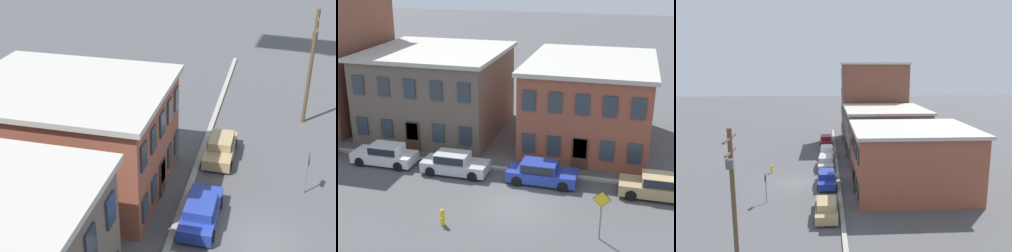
% 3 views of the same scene
% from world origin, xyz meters
% --- Properties ---
extents(ground_plane, '(200.00, 200.00, 0.00)m').
position_xyz_m(ground_plane, '(0.00, 0.00, 0.00)').
color(ground_plane, '#4C4C4F').
extents(kerb_strip, '(56.00, 0.36, 0.16)m').
position_xyz_m(kerb_strip, '(0.00, 4.50, 0.08)').
color(kerb_strip, '#9E998E').
rests_on(kerb_strip, ground_plane).
extents(apartment_midblock, '(10.75, 10.52, 6.68)m').
position_xyz_m(apartment_midblock, '(-9.29, 11.00, 3.35)').
color(apartment_midblock, '#66564C').
rests_on(apartment_midblock, ground_plane).
extents(apartment_far, '(9.36, 11.51, 6.42)m').
position_xyz_m(apartment_far, '(2.97, 11.49, 3.22)').
color(apartment_far, brown).
rests_on(apartment_far, ground_plane).
extents(car_white, '(4.40, 1.92, 1.43)m').
position_xyz_m(car_white, '(-10.13, 3.32, 0.75)').
color(car_white, silver).
rests_on(car_white, ground_plane).
extents(car_silver, '(4.40, 1.92, 1.43)m').
position_xyz_m(car_silver, '(-4.95, 3.16, 0.75)').
color(car_silver, '#B7B7BC').
rests_on(car_silver, ground_plane).
extents(car_blue, '(4.40, 1.92, 1.43)m').
position_xyz_m(car_blue, '(0.87, 3.27, 0.75)').
color(car_blue, '#233899').
rests_on(car_blue, ground_plane).
extents(car_tan, '(4.40, 1.92, 1.43)m').
position_xyz_m(car_tan, '(7.97, 3.23, 0.75)').
color(car_tan, tan).
rests_on(car_tan, ground_plane).
extents(caution_sign, '(0.92, 0.08, 2.75)m').
position_xyz_m(caution_sign, '(4.97, -2.20, 1.83)').
color(caution_sign, slate).
rests_on(caution_sign, ground_plane).
extents(fire_hydrant, '(0.24, 0.34, 0.96)m').
position_xyz_m(fire_hydrant, '(-3.26, -3.04, 0.48)').
color(fire_hydrant, yellow).
rests_on(fire_hydrant, ground_plane).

